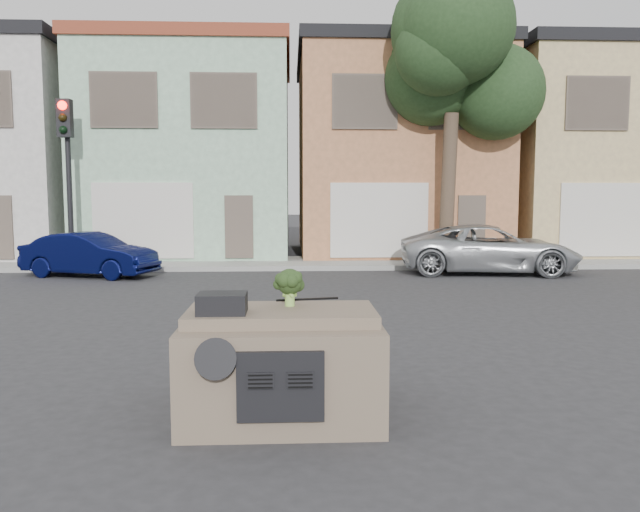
{
  "coord_description": "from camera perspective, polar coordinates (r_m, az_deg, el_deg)",
  "views": [
    {
      "loc": [
        0.1,
        -9.45,
        2.3
      ],
      "look_at": [
        0.57,
        0.5,
        1.3
      ],
      "focal_mm": 35.0,
      "sensor_mm": 36.0,
      "label": 1
    }
  ],
  "objects": [
    {
      "name": "traffic_signal",
      "position": [
        20.07,
        -22.04,
        6.02
      ],
      "size": [
        0.4,
        0.4,
        5.1
      ],
      "primitive_type": "cube",
      "color": "black",
      "rests_on": "ground"
    },
    {
      "name": "tree_near",
      "position": [
        19.96,
        11.74,
        11.21
      ],
      "size": [
        4.4,
        4.0,
        8.5
      ],
      "primitive_type": "cube",
      "color": "#233D1E",
      "rests_on": "ground"
    },
    {
      "name": "navy_sedan",
      "position": [
        18.5,
        -20.24,
        -1.78
      ],
      "size": [
        3.94,
        2.35,
        1.23
      ],
      "primitive_type": "imported",
      "rotation": [
        0.0,
        0.0,
        1.27
      ],
      "color": "#060B37",
      "rests_on": "ground"
    },
    {
      "name": "broccoli",
      "position": [
        6.55,
        -2.79,
        -2.85
      ],
      "size": [
        0.45,
        0.45,
        0.4
      ],
      "primitive_type": "cube",
      "rotation": [
        0.0,
        0.0,
        1.06
      ],
      "color": "#1F3114",
      "rests_on": "car_dashboard"
    },
    {
      "name": "silver_pickup",
      "position": [
        18.78,
        15.16,
        -1.52
      ],
      "size": [
        5.32,
        2.95,
        1.41
      ],
      "primitive_type": "imported",
      "rotation": [
        0.0,
        0.0,
        1.45
      ],
      "color": "#B7BBC0",
      "rests_on": "ground"
    },
    {
      "name": "townhouse_tan",
      "position": [
        24.31,
        6.61,
        9.16
      ],
      "size": [
        7.2,
        8.2,
        7.55
      ],
      "primitive_type": "cube",
      "color": "#BB794F",
      "rests_on": "ground"
    },
    {
      "name": "townhouse_mint",
      "position": [
        24.27,
        -11.38,
        9.09
      ],
      "size": [
        7.2,
        8.2,
        7.55
      ],
      "primitive_type": "cube",
      "color": "#9EC7A6",
      "rests_on": "ground"
    },
    {
      "name": "ground_plane",
      "position": [
        9.73,
        -3.25,
        -7.95
      ],
      "size": [
        120.0,
        120.0,
        0.0
      ],
      "primitive_type": "plane",
      "color": "#303033",
      "rests_on": "ground"
    },
    {
      "name": "sidewalk",
      "position": [
        20.08,
        -2.98,
        -0.65
      ],
      "size": [
        40.0,
        3.0,
        0.15
      ],
      "primitive_type": "cube",
      "color": "gray",
      "rests_on": "ground"
    },
    {
      "name": "wiper_arm",
      "position": [
        6.93,
        -1.17,
        -3.96
      ],
      "size": [
        0.69,
        0.15,
        0.02
      ],
      "primitive_type": "cube",
      "rotation": [
        0.0,
        0.0,
        0.17
      ],
      "color": "black",
      "rests_on": "car_dashboard"
    },
    {
      "name": "car_dashboard",
      "position": [
        6.68,
        -3.5,
        -9.36
      ],
      "size": [
        2.0,
        1.8,
        1.12
      ],
      "primitive_type": "cube",
      "color": "#705F4D",
      "rests_on": "ground"
    },
    {
      "name": "instrument_hump",
      "position": [
        6.23,
        -8.94,
        -4.3
      ],
      "size": [
        0.48,
        0.38,
        0.2
      ],
      "primitive_type": "cube",
      "color": "black",
      "rests_on": "car_dashboard"
    },
    {
      "name": "townhouse_beige",
      "position": [
        26.57,
        22.96,
        8.45
      ],
      "size": [
        7.2,
        8.2,
        7.55
      ],
      "primitive_type": "cube",
      "color": "tan",
      "rests_on": "ground"
    }
  ]
}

